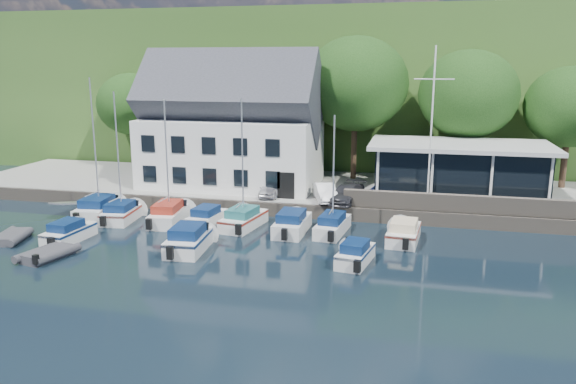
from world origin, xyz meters
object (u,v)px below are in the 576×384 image
(club_pavilion, at_px, (459,170))
(dinghy_1, at_px, (47,252))
(harbor_building, at_px, (232,132))
(boat_r1_0, at_px, (95,153))
(car_silver, at_px, (269,189))
(boat_r2_4, at_px, (355,252))
(dinghy_0, at_px, (12,235))
(car_white, at_px, (325,192))
(car_dgrey, at_px, (347,193))
(boat_r1_7, at_px, (404,231))
(boat_r2_2, at_px, (190,237))
(boat_r1_3, at_px, (207,216))
(boat_r1_4, at_px, (243,165))
(boat_r1_1, at_px, (118,161))
(flagpole, at_px, (431,128))
(boat_r2_0, at_px, (69,230))
(boat_r1_6, at_px, (334,170))
(boat_r1_2, at_px, (167,158))
(car_blue, at_px, (384,191))
(boat_r1_5, at_px, (292,221))

(club_pavilion, xyz_separation_m, dinghy_1, (-23.39, -16.68, -2.67))
(harbor_building, distance_m, boat_r1_0, 11.25)
(boat_r1_0, bearing_deg, car_silver, 18.37)
(boat_r2_4, relative_size, dinghy_0, 1.56)
(car_white, bearing_deg, dinghy_1, -155.99)
(car_dgrey, bearing_deg, harbor_building, 171.28)
(harbor_building, bearing_deg, car_white, -25.10)
(club_pavilion, height_order, car_white, club_pavilion)
(boat_r1_7, distance_m, boat_r2_2, 13.20)
(boat_r1_3, distance_m, boat_r1_4, 4.45)
(car_dgrey, relative_size, boat_r1_1, 0.52)
(car_white, relative_size, flagpole, 0.35)
(boat_r2_0, xyz_separation_m, boat_r2_2, (8.07, 0.07, 0.11))
(car_silver, xyz_separation_m, car_white, (4.39, -0.45, 0.08))
(boat_r1_0, distance_m, boat_r2_2, 11.40)
(boat_r1_1, bearing_deg, boat_r2_4, -22.34)
(boat_r1_0, xyz_separation_m, boat_r1_6, (17.05, -0.14, -0.50))
(boat_r1_2, height_order, boat_r1_7, boat_r1_2)
(boat_r1_6, height_order, boat_r2_4, boat_r1_6)
(boat_r2_4, bearing_deg, boat_r1_3, 164.22)
(car_silver, height_order, car_blue, car_blue)
(car_silver, bearing_deg, boat_r2_4, -60.74)
(club_pavilion, relative_size, dinghy_0, 4.36)
(boat_r1_7, bearing_deg, car_blue, 108.77)
(dinghy_0, bearing_deg, car_dgrey, 15.20)
(club_pavilion, xyz_separation_m, boat_r1_7, (-3.66, -8.88, -2.34))
(flagpole, bearing_deg, car_blue, 156.63)
(boat_r1_0, height_order, boat_r2_4, boat_r1_0)
(boat_r1_3, distance_m, dinghy_1, 10.55)
(boat_r1_4, bearing_deg, dinghy_1, -127.41)
(boat_r1_4, relative_size, boat_r2_0, 1.65)
(club_pavilion, height_order, boat_r1_5, club_pavilion)
(boat_r1_7, bearing_deg, boat_r2_0, -162.56)
(car_blue, distance_m, boat_r2_4, 11.40)
(club_pavilion, bearing_deg, car_dgrey, -156.32)
(harbor_building, xyz_separation_m, car_dgrey, (10.06, -3.98, -3.71))
(car_blue, relative_size, boat_r1_1, 0.47)
(boat_r1_6, distance_m, boat_r2_4, 6.73)
(boat_r2_2, distance_m, dinghy_1, 8.03)
(car_dgrey, bearing_deg, dinghy_0, -138.29)
(boat_r1_2, distance_m, boat_r2_4, 15.12)
(harbor_building, xyz_separation_m, boat_r1_7, (14.34, -9.38, -4.64))
(club_pavilion, height_order, boat_r1_2, boat_r1_2)
(car_dgrey, bearing_deg, boat_r1_7, -38.70)
(dinghy_1, bearing_deg, car_dgrey, 54.02)
(car_blue, xyz_separation_m, boat_r2_4, (-0.84, -11.32, -1.02))
(boat_r1_5, xyz_separation_m, boat_r2_4, (4.71, -4.95, -0.08))
(boat_r2_4, bearing_deg, boat_r2_0, -170.29)
(boat_r1_0, bearing_deg, boat_r1_3, -7.80)
(flagpole, relative_size, boat_r2_4, 2.34)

